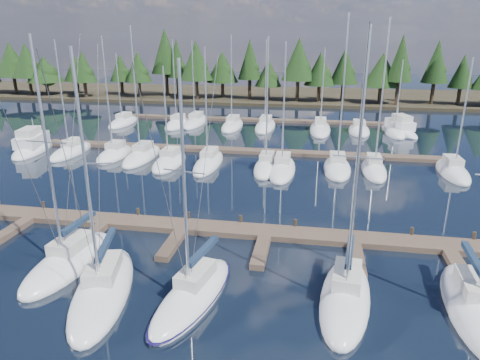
% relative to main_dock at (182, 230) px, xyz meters
% --- Properties ---
extents(ground, '(260.00, 260.00, 0.00)m').
position_rel_main_dock_xyz_m(ground, '(0.00, 12.64, -0.20)').
color(ground, black).
rests_on(ground, ground).
extents(far_shore, '(220.00, 30.00, 0.60)m').
position_rel_main_dock_xyz_m(far_shore, '(0.00, 72.64, 0.10)').
color(far_shore, '#30281A').
rests_on(far_shore, ground).
extents(main_dock, '(44.00, 6.13, 0.90)m').
position_rel_main_dock_xyz_m(main_dock, '(0.00, 0.00, 0.00)').
color(main_dock, brown).
rests_on(main_dock, ground).
extents(back_docks, '(50.00, 21.80, 0.40)m').
position_rel_main_dock_xyz_m(back_docks, '(0.00, 32.23, -0.00)').
color(back_docks, brown).
rests_on(back_docks, ground).
extents(front_sailboat_2, '(3.46, 8.40, 14.36)m').
position_rel_main_dock_xyz_m(front_sailboat_2, '(-5.47, -5.68, 0.09)').
color(front_sailboat_2, silver).
rests_on(front_sailboat_2, ground).
extents(front_sailboat_3, '(4.98, 9.61, 13.82)m').
position_rel_main_dock_xyz_m(front_sailboat_3, '(-1.95, -8.17, 0.08)').
color(front_sailboat_3, silver).
rests_on(front_sailboat_3, ground).
extents(front_sailboat_4, '(4.11, 8.66, 13.34)m').
position_rel_main_dock_xyz_m(front_sailboat_4, '(3.05, -7.83, 0.09)').
color(front_sailboat_4, silver).
rests_on(front_sailboat_4, ground).
extents(front_sailboat_5, '(3.54, 8.71, 14.71)m').
position_rel_main_dock_xyz_m(front_sailboat_5, '(11.08, -6.58, 0.10)').
color(front_sailboat_5, silver).
rests_on(front_sailboat_5, ground).
extents(front_sailboat_6, '(3.27, 8.88, 13.57)m').
position_rel_main_dock_xyz_m(front_sailboat_6, '(17.56, -6.35, 0.08)').
color(front_sailboat_6, silver).
rests_on(front_sailboat_6, ground).
extents(back_sailboat_rows, '(47.02, 32.75, 16.26)m').
position_rel_main_dock_xyz_m(back_sailboat_rows, '(0.29, 27.21, 0.06)').
color(back_sailboat_rows, silver).
rests_on(back_sailboat_rows, ground).
extents(motor_yacht_left, '(5.10, 9.96, 4.76)m').
position_rel_main_dock_xyz_m(motor_yacht_left, '(-24.87, 18.91, 0.32)').
color(motor_yacht_left, silver).
rests_on(motor_yacht_left, ground).
extents(motor_yacht_right, '(5.70, 9.37, 4.44)m').
position_rel_main_dock_xyz_m(motor_yacht_right, '(21.14, 37.16, 0.29)').
color(motor_yacht_right, silver).
rests_on(motor_yacht_right, ground).
extents(tree_line, '(184.72, 11.64, 14.28)m').
position_rel_main_dock_xyz_m(tree_line, '(-1.28, 62.86, 7.11)').
color(tree_line, black).
rests_on(tree_line, far_shore).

